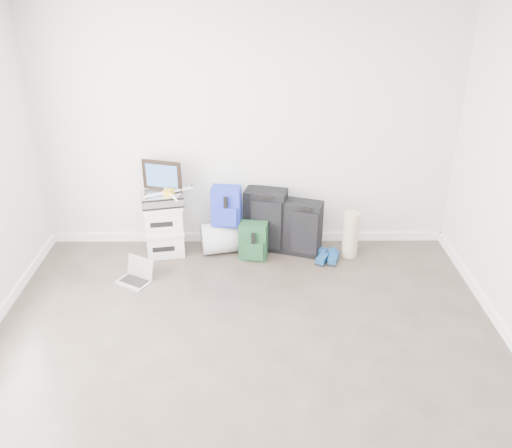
{
  "coord_description": "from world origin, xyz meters",
  "views": [
    {
      "loc": [
        0.06,
        -3.07,
        2.97
      ],
      "look_at": [
        0.1,
        1.9,
        0.51
      ],
      "focal_mm": 38.0,
      "sensor_mm": 36.0,
      "label": 1
    }
  ],
  "objects_px": {
    "boxes_stack": "(165,229)",
    "briefcase": "(162,199)",
    "duffel_bag": "(227,237)",
    "large_suitcase": "(266,220)",
    "carry_on": "(303,228)",
    "laptop": "(137,276)"
  },
  "relations": [
    {
      "from": "boxes_stack",
      "to": "laptop",
      "type": "relative_size",
      "value": 1.51
    },
    {
      "from": "boxes_stack",
      "to": "large_suitcase",
      "type": "height_order",
      "value": "large_suitcase"
    },
    {
      "from": "duffel_bag",
      "to": "carry_on",
      "type": "bearing_deg",
      "value": -16.73
    },
    {
      "from": "carry_on",
      "to": "laptop",
      "type": "distance_m",
      "value": 1.84
    },
    {
      "from": "boxes_stack",
      "to": "large_suitcase",
      "type": "distance_m",
      "value": 1.12
    },
    {
      "from": "briefcase",
      "to": "boxes_stack",
      "type": "bearing_deg",
      "value": -116.51
    },
    {
      "from": "boxes_stack",
      "to": "briefcase",
      "type": "distance_m",
      "value": 0.36
    },
    {
      "from": "briefcase",
      "to": "carry_on",
      "type": "distance_m",
      "value": 1.56
    },
    {
      "from": "boxes_stack",
      "to": "laptop",
      "type": "bearing_deg",
      "value": -120.32
    },
    {
      "from": "briefcase",
      "to": "duffel_bag",
      "type": "bearing_deg",
      "value": -9.25
    },
    {
      "from": "carry_on",
      "to": "large_suitcase",
      "type": "bearing_deg",
      "value": -179.7
    },
    {
      "from": "duffel_bag",
      "to": "carry_on",
      "type": "xyz_separation_m",
      "value": [
        0.84,
        -0.06,
        0.14
      ]
    },
    {
      "from": "boxes_stack",
      "to": "laptop",
      "type": "xyz_separation_m",
      "value": [
        -0.22,
        -0.58,
        -0.24
      ]
    },
    {
      "from": "briefcase",
      "to": "duffel_bag",
      "type": "xyz_separation_m",
      "value": [
        0.68,
        0.04,
        -0.48
      ]
    },
    {
      "from": "duffel_bag",
      "to": "laptop",
      "type": "xyz_separation_m",
      "value": [
        -0.9,
        -0.62,
        -0.12
      ]
    },
    {
      "from": "large_suitcase",
      "to": "carry_on",
      "type": "bearing_deg",
      "value": -4.9
    },
    {
      "from": "carry_on",
      "to": "laptop",
      "type": "relative_size",
      "value": 1.56
    },
    {
      "from": "boxes_stack",
      "to": "briefcase",
      "type": "relative_size",
      "value": 1.4
    },
    {
      "from": "duffel_bag",
      "to": "laptop",
      "type": "bearing_deg",
      "value": -158.12
    },
    {
      "from": "boxes_stack",
      "to": "carry_on",
      "type": "height_order",
      "value": "carry_on"
    },
    {
      "from": "duffel_bag",
      "to": "large_suitcase",
      "type": "height_order",
      "value": "large_suitcase"
    },
    {
      "from": "briefcase",
      "to": "laptop",
      "type": "height_order",
      "value": "briefcase"
    }
  ]
}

